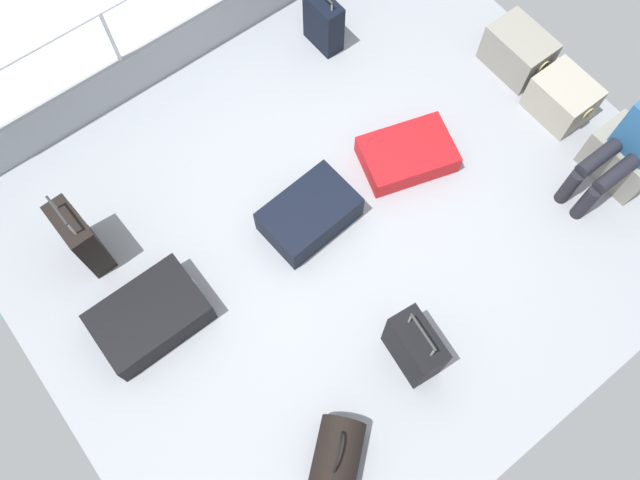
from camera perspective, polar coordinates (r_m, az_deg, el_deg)
The scene contains 13 objects.
ground_plane at distance 5.30m, azimuth 2.27°, elevation 1.44°, with size 4.40×5.20×0.06m, color gray.
gunwale_port at distance 6.10m, azimuth -11.08°, elevation 17.29°, with size 0.06×5.20×0.45m, color gray.
cargo_crate_0 at distance 6.19m, azimuth 17.18°, elevation 15.75°, with size 0.59×0.38×0.40m.
cargo_crate_1 at distance 6.03m, azimuth 20.74°, elevation 11.72°, with size 0.54×0.41×0.37m.
cargo_crate_2 at distance 5.87m, azimuth 25.41°, elevation 6.62°, with size 0.60×0.39×0.42m.
passenger_seated at distance 5.45m, azimuth 25.81°, elevation 7.58°, with size 0.34×0.66×1.12m.
suitcase_0 at distance 5.21m, azimuth -20.49°, elevation 0.21°, with size 0.44×0.20×0.81m.
suitcase_1 at distance 5.15m, azimuth -0.95°, elevation 2.30°, with size 0.53×0.77×0.28m.
suitcase_2 at distance 5.50m, azimuth 7.76°, elevation 7.55°, with size 0.71×0.88×0.20m.
suitcase_3 at distance 4.70m, azimuth 8.39°, elevation -9.42°, with size 0.47×0.28×0.72m.
suitcase_4 at distance 5.02m, azimuth -14.87°, elevation -6.60°, with size 0.55×0.82×0.26m.
suitcase_5 at distance 6.06m, azimuth 0.32°, elevation 18.75°, with size 0.37×0.20×0.60m.
duffel_bag at distance 4.66m, azimuth 1.57°, elevation -18.48°, with size 0.54×0.56×0.47m.
Camera 1 is at (1.58, -1.49, 4.81)m, focal length 35.98 mm.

